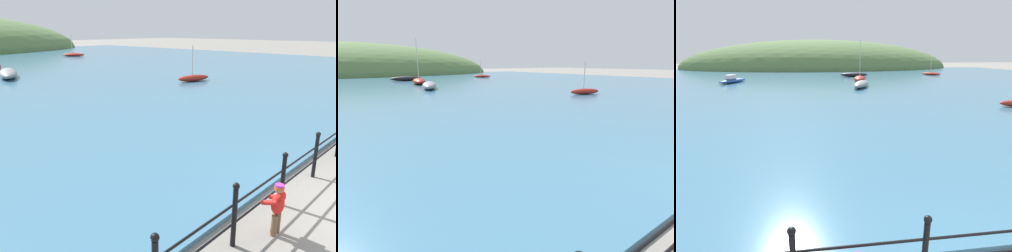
% 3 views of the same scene
% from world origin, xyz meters
% --- Properties ---
extents(iron_railing, '(9.60, 0.12, 1.21)m').
position_xyz_m(iron_railing, '(-0.12, 1.50, 0.64)').
color(iron_railing, black).
rests_on(iron_railing, ground).
extents(child_in_coat, '(0.38, 0.37, 1.00)m').
position_xyz_m(child_in_coat, '(-2.13, 1.12, 0.60)').
color(child_in_coat, brown).
rests_on(child_in_coat, ground).
extents(boat_twin_mast, '(2.65, 1.36, 2.49)m').
position_xyz_m(boat_twin_mast, '(10.82, 13.39, 0.34)').
color(boat_twin_mast, maroon).
rests_on(boat_twin_mast, water).
extents(boat_blue_hull, '(2.91, 4.88, 0.66)m').
position_xyz_m(boat_blue_hull, '(2.65, 24.83, 0.43)').
color(boat_blue_hull, gray).
rests_on(boat_blue_hull, water).
extents(boat_nearest_quay, '(2.78, 2.94, 2.82)m').
position_xyz_m(boat_nearest_quay, '(17.01, 39.07, 0.33)').
color(boat_nearest_quay, maroon).
rests_on(boat_nearest_quay, water).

